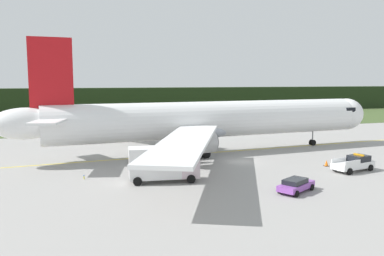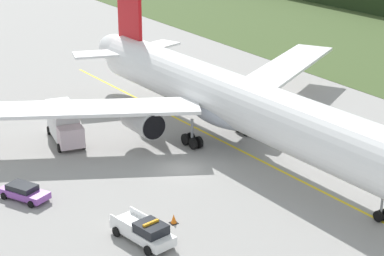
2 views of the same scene
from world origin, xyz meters
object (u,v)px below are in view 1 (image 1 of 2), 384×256
at_px(catering_truck, 161,164).
at_px(staff_car, 296,185).
at_px(ops_pickup_truck, 354,163).
at_px(apron_cone, 326,163).
at_px(airliner, 208,120).

bearing_deg(catering_truck, staff_car, -34.34).
bearing_deg(ops_pickup_truck, catering_truck, 174.50).
distance_m(staff_car, apron_cone, 13.21).
relative_size(ops_pickup_truck, catering_truck, 0.77).
xyz_separation_m(ops_pickup_truck, catering_truck, (-22.55, 2.17, 1.01)).
bearing_deg(staff_car, catering_truck, 145.66).
height_order(catering_truck, apron_cone, catering_truck).
distance_m(catering_truck, staff_car, 13.61).
bearing_deg(airliner, catering_truck, -126.45).
xyz_separation_m(staff_car, apron_cone, (9.95, 8.68, -0.34)).
bearing_deg(ops_pickup_truck, staff_car, -154.27).
xyz_separation_m(airliner, apron_cone, (10.83, -12.92, -4.40)).
bearing_deg(apron_cone, airliner, 129.96).
relative_size(airliner, apron_cone, 75.98).
relative_size(staff_car, apron_cone, 6.19).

